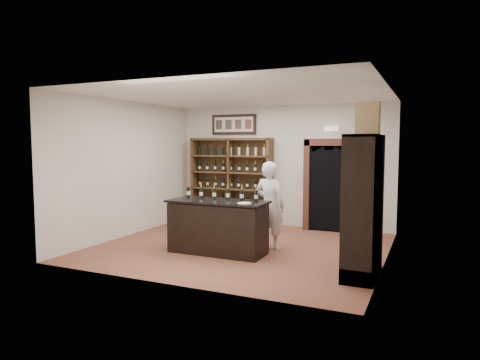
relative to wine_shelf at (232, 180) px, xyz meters
name	(u,v)px	position (x,y,z in m)	size (l,w,h in m)	color
floor	(241,247)	(1.30, -2.33, -1.10)	(5.50, 5.50, 0.00)	brown
ceiling	(241,95)	(1.30, -2.33, 1.90)	(5.50, 5.50, 0.00)	white
wall_back	(281,166)	(1.30, 0.17, 0.40)	(5.50, 0.04, 3.00)	silver
wall_left	(128,169)	(-1.45, -2.33, 0.40)	(0.04, 5.00, 3.00)	silver
wall_right	(387,177)	(4.05, -2.33, 0.40)	(0.04, 5.00, 3.00)	silver
wine_shelf	(232,180)	(0.00, 0.00, 0.00)	(2.20, 0.38, 2.20)	#4F311B
framed_picture	(234,124)	(0.00, 0.14, 1.45)	(1.25, 0.04, 0.52)	black
arched_doorway	(329,183)	(2.55, 0.00, 0.04)	(1.17, 0.35, 2.17)	black
emergency_light	(331,129)	(2.55, 0.09, 1.30)	(0.30, 0.10, 0.10)	white
tasting_counter	(218,227)	(1.10, -2.93, -0.61)	(1.88, 0.78, 1.00)	black
counter_bottle_0	(188,192)	(0.38, -2.79, 0.01)	(0.07, 0.07, 0.30)	black
counter_bottle_1	(201,193)	(0.67, -2.79, 0.01)	(0.07, 0.07, 0.30)	black
counter_bottle_2	(214,194)	(0.96, -2.79, 0.01)	(0.07, 0.07, 0.30)	black
counter_bottle_3	(228,194)	(1.24, -2.79, 0.01)	(0.07, 0.07, 0.30)	black
counter_bottle_4	(242,195)	(1.53, -2.79, 0.01)	(0.07, 0.07, 0.30)	black
counter_bottle_5	(256,196)	(1.82, -2.79, 0.01)	(0.07, 0.07, 0.30)	black
side_cabinet	(365,228)	(3.82, -3.23, -0.35)	(0.48, 1.20, 2.20)	black
shopkeeper	(270,205)	(1.87, -2.22, -0.24)	(0.63, 0.41, 1.72)	silver
plate	(244,203)	(1.74, -3.14, -0.09)	(0.24, 0.24, 0.02)	silver
wine_crate	(368,119)	(3.78, -2.90, 1.36)	(0.37, 0.15, 0.52)	tan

